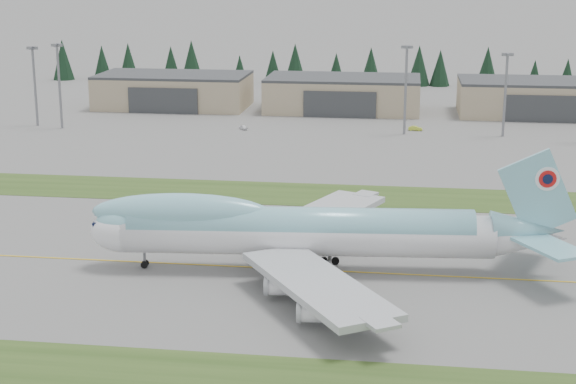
# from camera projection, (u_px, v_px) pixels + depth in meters

# --- Properties ---
(ground) EXTENTS (7000.00, 7000.00, 0.00)m
(ground) POSITION_uv_depth(u_px,v_px,m) (366.00, 273.00, 134.20)
(ground) COLOR slate
(ground) RESTS_ON ground
(grass_strip_far) EXTENTS (400.00, 18.00, 0.08)m
(grass_strip_far) POSITION_uv_depth(u_px,v_px,m) (377.00, 197.00, 177.32)
(grass_strip_far) COLOR #2E491A
(grass_strip_far) RESTS_ON ground
(taxiway_line_main) EXTENTS (400.00, 0.40, 0.02)m
(taxiway_line_main) POSITION_uv_depth(u_px,v_px,m) (366.00, 273.00, 134.20)
(taxiway_line_main) COLOR gold
(taxiway_line_main) RESTS_ON ground
(boeing_747_freighter) EXTENTS (74.27, 63.92, 19.56)m
(boeing_747_freighter) POSITION_uv_depth(u_px,v_px,m) (302.00, 230.00, 133.57)
(boeing_747_freighter) COLOR white
(boeing_747_freighter) RESTS_ON ground
(hangar_left) EXTENTS (48.00, 26.60, 10.80)m
(hangar_left) POSITION_uv_depth(u_px,v_px,m) (174.00, 90.00, 285.70)
(hangar_left) COLOR tan
(hangar_left) RESTS_ON ground
(hangar_center) EXTENTS (48.00, 26.60, 10.80)m
(hangar_center) POSITION_uv_depth(u_px,v_px,m) (343.00, 94.00, 278.45)
(hangar_center) COLOR tan
(hangar_center) RESTS_ON ground
(hangar_right) EXTENTS (48.00, 26.60, 10.80)m
(hangar_right) POSITION_uv_depth(u_px,v_px,m) (538.00, 98.00, 270.54)
(hangar_right) COLOR tan
(hangar_right) RESTS_ON ground
(floodlight_masts) EXTENTS (204.66, 8.35, 24.14)m
(floodlight_masts) POSITION_uv_depth(u_px,v_px,m) (386.00, 76.00, 236.26)
(floodlight_masts) COLOR slate
(floodlight_masts) RESTS_ON ground
(service_vehicle_a) EXTENTS (3.14, 3.78, 1.22)m
(service_vehicle_a) POSITION_uv_depth(u_px,v_px,m) (244.00, 129.00, 248.47)
(service_vehicle_a) COLOR white
(service_vehicle_a) RESTS_ON ground
(service_vehicle_b) EXTENTS (4.00, 1.66, 1.29)m
(service_vehicle_b) POSITION_uv_depth(u_px,v_px,m) (415.00, 131.00, 246.89)
(service_vehicle_b) COLOR #BBD034
(service_vehicle_b) RESTS_ON ground
(conifer_belt) EXTENTS (275.65, 14.92, 16.19)m
(conifer_belt) POSITION_uv_depth(u_px,v_px,m) (381.00, 66.00, 336.82)
(conifer_belt) COLOR black
(conifer_belt) RESTS_ON ground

